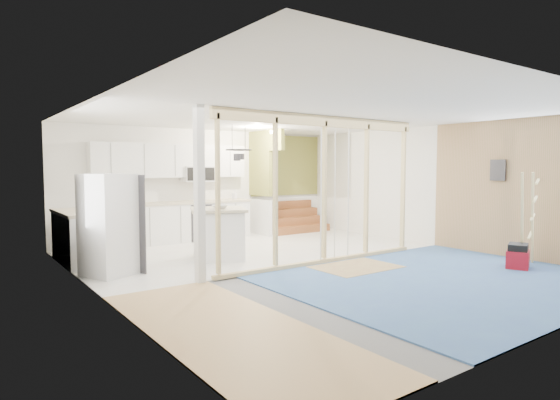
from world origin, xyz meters
TOP-DOWN VIEW (x-y plane):
  - room at (0.00, 0.00)m, footprint 7.01×8.01m
  - floor_overlays at (0.07, 0.06)m, footprint 7.00×8.00m
  - stud_frame at (-0.24, -0.00)m, footprint 4.66×0.14m
  - base_cabinets at (-1.61, 3.36)m, footprint 4.45×2.24m
  - upper_cabinets at (-0.84, 3.82)m, footprint 3.60×0.41m
  - green_partition at (2.04, 3.66)m, footprint 2.25×1.51m
  - pot_rack at (-0.31, 1.89)m, footprint 0.52×0.52m
  - sheathing_panel at (3.48, -2.00)m, footprint 0.02×4.00m
  - electrical_panel at (3.43, -1.40)m, footprint 0.04×0.30m
  - ceiling_light at (1.40, 3.00)m, footprint 0.32×0.32m
  - fridge at (-3.03, 1.25)m, footprint 0.93×0.89m
  - island at (-1.03, 1.42)m, footprint 1.28×1.28m
  - bowl at (-1.07, 1.28)m, footprint 0.36×0.36m
  - soap_bottle_a at (-1.78, 3.67)m, footprint 0.16×0.16m
  - soap_bottle_b at (0.70, 3.79)m, footprint 0.12×0.12m
  - toolbox at (2.66, -2.22)m, footprint 0.54×0.49m
  - ladder at (3.01, -2.21)m, footprint 0.85×0.16m

SIDE VIEW (x-z plane):
  - floor_overlays at x=0.07m, z-range 0.00..0.02m
  - toolbox at x=2.66m, z-range -0.01..0.42m
  - base_cabinets at x=-1.61m, z-range 0.00..0.93m
  - island at x=-1.03m, z-range 0.00..0.95m
  - fridge at x=-3.03m, z-range 0.00..1.60m
  - ladder at x=3.01m, z-range 0.02..1.63m
  - green_partition at x=2.04m, z-range -0.36..2.24m
  - bowl at x=-1.07m, z-range 0.95..1.03m
  - soap_bottle_b at x=0.70m, z-range 0.93..1.14m
  - soap_bottle_a at x=-1.78m, z-range 0.93..1.25m
  - sheathing_panel at x=3.48m, z-range 0.00..2.60m
  - room at x=0.00m, z-range 0.00..2.61m
  - stud_frame at x=-0.24m, z-range 0.29..2.89m
  - electrical_panel at x=3.43m, z-range 1.45..1.85m
  - upper_cabinets at x=-0.84m, z-range 1.39..2.25m
  - pot_rack at x=-0.31m, z-range 1.64..2.36m
  - ceiling_light at x=1.40m, z-range 2.50..2.58m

